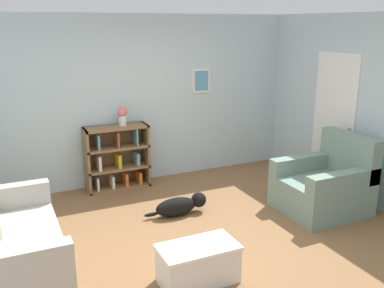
{
  "coord_description": "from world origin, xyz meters",
  "views": [
    {
      "loc": [
        -2.09,
        -4.09,
        2.45
      ],
      "look_at": [
        0.0,
        0.4,
        1.05
      ],
      "focal_mm": 40.0,
      "sensor_mm": 36.0,
      "label": 1
    }
  ],
  "objects_px": {
    "couch": "(13,248)",
    "vase": "(123,115)",
    "bookshelf": "(117,158)",
    "coffee_table": "(198,262)",
    "recliner_chair": "(325,186)",
    "dog": "(181,205)"
  },
  "relations": [
    {
      "from": "recliner_chair",
      "to": "dog",
      "type": "relative_size",
      "value": 1.23
    },
    {
      "from": "bookshelf",
      "to": "vase",
      "type": "height_order",
      "value": "vase"
    },
    {
      "from": "bookshelf",
      "to": "dog",
      "type": "relative_size",
      "value": 1.12
    },
    {
      "from": "recliner_chair",
      "to": "coffee_table",
      "type": "xyz_separation_m",
      "value": [
        -2.28,
        -0.79,
        -0.14
      ]
    },
    {
      "from": "couch",
      "to": "dog",
      "type": "distance_m",
      "value": 2.18
    },
    {
      "from": "vase",
      "to": "bookshelf",
      "type": "bearing_deg",
      "value": 168.34
    },
    {
      "from": "couch",
      "to": "recliner_chair",
      "type": "relative_size",
      "value": 1.62
    },
    {
      "from": "couch",
      "to": "vase",
      "type": "bearing_deg",
      "value": 49.07
    },
    {
      "from": "couch",
      "to": "bookshelf",
      "type": "bearing_deg",
      "value": 51.31
    },
    {
      "from": "vase",
      "to": "coffee_table",
      "type": "bearing_deg",
      "value": -91.8
    },
    {
      "from": "recliner_chair",
      "to": "vase",
      "type": "distance_m",
      "value": 3.07
    },
    {
      "from": "vase",
      "to": "recliner_chair",
      "type": "bearing_deg",
      "value": -42.24
    },
    {
      "from": "couch",
      "to": "recliner_chair",
      "type": "bearing_deg",
      "value": -0.39
    },
    {
      "from": "couch",
      "to": "vase",
      "type": "distance_m",
      "value": 2.72
    },
    {
      "from": "coffee_table",
      "to": "dog",
      "type": "xyz_separation_m",
      "value": [
        0.45,
        1.47,
        -0.08
      ]
    },
    {
      "from": "bookshelf",
      "to": "recliner_chair",
      "type": "distance_m",
      "value": 3.07
    },
    {
      "from": "coffee_table",
      "to": "vase",
      "type": "relative_size",
      "value": 2.69
    },
    {
      "from": "dog",
      "to": "vase",
      "type": "xyz_separation_m",
      "value": [
        -0.37,
        1.31,
        1.0
      ]
    },
    {
      "from": "couch",
      "to": "coffee_table",
      "type": "height_order",
      "value": "couch"
    },
    {
      "from": "recliner_chair",
      "to": "vase",
      "type": "bearing_deg",
      "value": 137.76
    },
    {
      "from": "bookshelf",
      "to": "coffee_table",
      "type": "relative_size",
      "value": 1.26
    },
    {
      "from": "recliner_chair",
      "to": "dog",
      "type": "xyz_separation_m",
      "value": [
        -1.83,
        0.68,
        -0.22
      ]
    }
  ]
}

